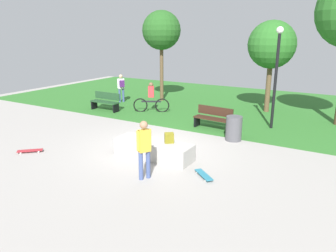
% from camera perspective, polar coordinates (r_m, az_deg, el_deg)
% --- Properties ---
extents(ground_plane, '(28.00, 28.00, 0.00)m').
position_cam_1_polar(ground_plane, '(11.36, -2.64, -3.69)').
color(ground_plane, '#9E9993').
extents(grass_lawn, '(26.60, 11.71, 0.01)m').
position_cam_1_polar(grass_lawn, '(18.46, 11.33, 3.80)').
color(grass_lawn, '#2D6B28').
rests_on(grass_lawn, ground_plane).
extents(concrete_ledge, '(2.58, 0.83, 0.54)m').
position_cam_1_polar(concrete_ledge, '(10.34, -2.54, -4.14)').
color(concrete_ledge, '#A8A59E').
rests_on(concrete_ledge, ground_plane).
extents(backpack_on_ledge, '(0.34, 0.33, 0.32)m').
position_cam_1_polar(backpack_on_ledge, '(10.07, 0.20, -2.11)').
color(backpack_on_ledge, olive).
rests_on(backpack_on_ledge, concrete_ledge).
extents(skater_performing_trick, '(0.33, 0.39, 1.64)m').
position_cam_1_polar(skater_performing_trick, '(8.64, -4.23, -3.50)').
color(skater_performing_trick, '#3F5184').
rests_on(skater_performing_trick, ground_plane).
extents(skateboard_by_ledge, '(0.74, 0.66, 0.08)m').
position_cam_1_polar(skateboard_by_ledge, '(9.10, 6.32, -8.55)').
color(skateboard_by_ledge, teal).
rests_on(skateboard_by_ledge, ground_plane).
extents(skateboard_spare, '(0.72, 0.69, 0.08)m').
position_cam_1_polar(skateboard_spare, '(11.75, -23.18, -4.01)').
color(skateboard_spare, '#A5262D').
rests_on(skateboard_spare, ground_plane).
extents(park_bench_far_left, '(1.61, 0.49, 0.91)m').
position_cam_1_polar(park_bench_far_left, '(16.90, -10.97, 4.34)').
color(park_bench_far_left, '#1E4223').
rests_on(park_bench_far_left, ground_plane).
extents(park_bench_by_oak, '(1.64, 0.62, 0.91)m').
position_cam_1_polar(park_bench_by_oak, '(13.46, 8.00, 1.48)').
color(park_bench_by_oak, '#331E14').
rests_on(park_bench_by_oak, ground_plane).
extents(tree_broad_elm, '(2.15, 2.15, 5.06)m').
position_cam_1_polar(tree_broad_elm, '(18.77, -1.17, 16.45)').
color(tree_broad_elm, brown).
rests_on(tree_broad_elm, grass_lawn).
extents(tree_young_birch, '(2.29, 2.29, 4.45)m').
position_cam_1_polar(tree_young_birch, '(16.73, 17.85, 13.43)').
color(tree_young_birch, brown).
rests_on(tree_young_birch, grass_lawn).
extents(lamp_post, '(0.28, 0.28, 4.09)m').
position_cam_1_polar(lamp_post, '(13.78, 18.60, 9.66)').
color(lamp_post, black).
rests_on(lamp_post, ground_plane).
extents(trash_bin, '(0.59, 0.59, 0.91)m').
position_cam_1_polar(trash_bin, '(12.15, 11.54, -0.42)').
color(trash_bin, '#4C4C51').
rests_on(trash_bin, ground_plane).
extents(pedestrian_with_backpack, '(0.44, 0.43, 1.59)m').
position_cam_1_polar(pedestrian_with_backpack, '(18.70, -8.25, 7.03)').
color(pedestrian_with_backpack, '#3F5184').
rests_on(pedestrian_with_backpack, ground_plane).
extents(cyclist_on_bicycle, '(1.63, 0.91, 1.52)m').
position_cam_1_polar(cyclist_on_bicycle, '(16.25, -2.98, 4.70)').
color(cyclist_on_bicycle, black).
rests_on(cyclist_on_bicycle, ground_plane).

